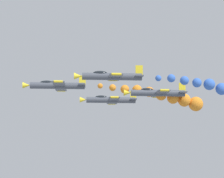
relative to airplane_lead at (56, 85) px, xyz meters
The scene contains 5 objects.
airplane_lead is the anchor object (origin of this frame).
smoke_trail_lead 19.35m from the airplane_lead, 85.49° to the right, with size 4.22×18.21×4.08m.
airplane_left_inner 11.59m from the airplane_lead, 131.75° to the right, with size 9.49×10.35×2.81m.
airplane_right_inner 12.62m from the airplane_lead, 47.35° to the right, with size 9.56×10.35×2.44m.
airplane_left_outer 16.72m from the airplane_lead, 90.15° to the right, with size 9.54×10.35×2.55m.
Camera 1 is at (-77.37, 3.97, 115.24)m, focal length 77.37 mm.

